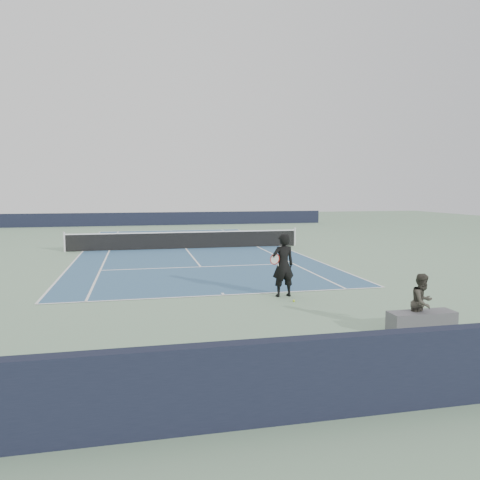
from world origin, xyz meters
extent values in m
plane|color=gray|center=(0.00, 0.00, 0.00)|extent=(80.00, 80.00, 0.00)
cube|color=#33587A|center=(0.00, 0.00, 0.01)|extent=(10.97, 23.77, 0.01)
cylinder|color=silver|center=(-6.40, 0.00, 0.54)|extent=(0.10, 0.10, 1.07)
cylinder|color=silver|center=(6.40, 0.00, 0.54)|extent=(0.10, 0.10, 1.07)
cube|color=black|center=(0.00, 0.00, 0.46)|extent=(12.80, 0.03, 0.90)
cube|color=white|center=(0.00, 0.00, 0.93)|extent=(12.80, 0.04, 0.06)
cube|color=black|center=(0.00, 17.88, 0.60)|extent=(30.00, 0.25, 1.20)
cube|color=black|center=(0.00, -19.88, 0.60)|extent=(30.00, 0.25, 1.20)
imported|color=black|center=(1.76, -12.38, 0.98)|extent=(0.79, 0.60, 1.95)
torus|color=#A2160D|center=(1.48, -12.44, 1.18)|extent=(0.34, 0.18, 0.36)
cylinder|color=white|center=(1.48, -12.44, 1.18)|extent=(0.29, 0.14, 0.32)
cylinder|color=white|center=(1.60, -12.40, 0.92)|extent=(0.08, 0.13, 0.27)
sphere|color=#B4D62B|center=(1.85, -13.15, 0.04)|extent=(0.07, 0.07, 0.07)
cube|color=#4F4E53|center=(3.75, -16.61, 0.25)|extent=(1.62, 1.07, 0.50)
imported|color=#39362E|center=(3.75, -16.61, 0.72)|extent=(0.79, 0.72, 1.33)
camera|label=1|loc=(-2.56, -25.94, 3.28)|focal=35.00mm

